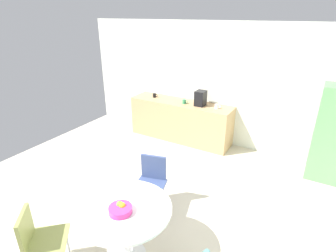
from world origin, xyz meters
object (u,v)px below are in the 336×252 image
(locker_cabinet, at_px, (333,135))
(mug_white, at_px, (184,102))
(chair_navy, at_px, (152,177))
(mug_red, at_px, (217,106))
(mug_green, at_px, (155,95))
(chair_olive, at_px, (37,236))
(round_table, at_px, (125,218))
(fruit_bowl, at_px, (120,209))
(coffee_maker, at_px, (201,98))

(locker_cabinet, bearing_deg, mug_white, 179.42)
(chair_navy, distance_m, mug_red, 2.34)
(chair_navy, distance_m, mug_green, 2.77)
(chair_navy, distance_m, mug_white, 2.37)
(chair_olive, bearing_deg, round_table, 41.79)
(mug_white, bearing_deg, locker_cabinet, -0.58)
(mug_white, distance_m, mug_red, 0.73)
(mug_green, bearing_deg, round_table, -62.27)
(chair_navy, height_order, mug_red, mug_red)
(round_table, xyz_separation_m, fruit_bowl, (0.01, -0.07, 0.18))
(chair_olive, height_order, mug_red, mug_red)
(locker_cabinet, xyz_separation_m, chair_olive, (-2.68, -3.77, -0.32))
(fruit_bowl, xyz_separation_m, mug_green, (-1.71, 3.31, 0.17))
(locker_cabinet, bearing_deg, fruit_bowl, -121.41)
(mug_green, xyz_separation_m, mug_red, (1.55, -0.02, 0.00))
(fruit_bowl, bearing_deg, locker_cabinet, 58.59)
(chair_navy, bearing_deg, fruit_bowl, -75.46)
(locker_cabinet, distance_m, coffee_maker, 2.52)
(round_table, height_order, fruit_bowl, fruit_bowl)
(chair_navy, height_order, coffee_maker, coffee_maker)
(coffee_maker, bearing_deg, chair_navy, -82.96)
(chair_navy, distance_m, fruit_bowl, 1.06)
(mug_red, bearing_deg, mug_green, 179.31)
(locker_cabinet, relative_size, coffee_maker, 5.24)
(coffee_maker, bearing_deg, mug_white, -168.47)
(round_table, height_order, chair_olive, chair_olive)
(chair_olive, xyz_separation_m, mug_red, (0.56, 3.86, 0.43))
(mug_white, relative_size, coffee_maker, 0.40)
(mug_red, xyz_separation_m, coffee_maker, (-0.38, 0.02, 0.11))
(mug_red, bearing_deg, chair_navy, -92.34)
(locker_cabinet, distance_m, chair_olive, 4.64)
(chair_navy, height_order, fruit_bowl, fruit_bowl)
(locker_cabinet, distance_m, mug_red, 2.13)
(locker_cabinet, xyz_separation_m, mug_red, (-2.12, 0.08, 0.11))
(mug_green, distance_m, mug_red, 1.55)
(round_table, xyz_separation_m, mug_white, (-0.88, 3.17, 0.35))
(chair_olive, distance_m, mug_green, 4.02)
(mug_green, distance_m, coffee_maker, 1.17)
(chair_olive, distance_m, mug_white, 3.83)
(fruit_bowl, bearing_deg, chair_navy, 104.54)
(mug_white, bearing_deg, mug_red, 4.16)
(fruit_bowl, distance_m, mug_white, 3.36)
(mug_white, bearing_deg, chair_navy, -74.22)
(mug_green, bearing_deg, chair_navy, -57.89)
(chair_navy, distance_m, coffee_maker, 2.40)
(chair_navy, bearing_deg, mug_red, 87.66)
(mug_green, height_order, mug_red, same)
(round_table, relative_size, mug_red, 8.30)
(chair_navy, relative_size, chair_olive, 1.00)
(locker_cabinet, bearing_deg, chair_navy, -135.00)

